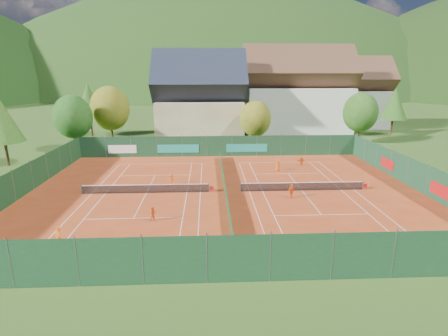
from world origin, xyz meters
TOP-DOWN VIEW (x-y plane):
  - ground at (0.00, 0.00)m, footprint 600.00×600.00m
  - clay_pad at (0.00, 0.00)m, footprint 40.00×32.00m
  - court_markings_left at (-8.00, 0.00)m, footprint 11.03×23.83m
  - court_markings_right at (8.00, 0.00)m, footprint 11.03×23.83m
  - tennis_net_left at (-7.85, 0.00)m, footprint 13.30×0.10m
  - tennis_net_right at (8.15, 0.00)m, footprint 13.30×0.10m
  - court_divider at (0.00, 0.00)m, footprint 0.03×28.80m
  - fence_north at (-0.46, 15.99)m, footprint 40.00×0.10m
  - fence_south at (0.00, -16.00)m, footprint 40.00×0.04m
  - fence_west at (-20.00, 0.00)m, footprint 0.04×32.00m
  - fence_east at (20.00, 0.05)m, footprint 0.09×32.00m
  - chalet at (-3.00, 30.00)m, footprint 16.20×12.00m
  - hotel_block_a at (16.00, 36.00)m, footprint 21.60×11.00m
  - hotel_block_b at (30.00, 44.00)m, footprint 17.28×10.00m
  - tree_west_front at (-22.00, 20.00)m, footprint 5.72×5.72m
  - tree_west_mid at (-18.00, 26.00)m, footprint 6.44×6.44m
  - tree_west_back at (-24.00, 34.00)m, footprint 5.60×5.60m
  - tree_center at (6.00, 22.00)m, footprint 5.01×5.01m
  - tree_east_front at (24.00, 24.00)m, footprint 5.72×5.72m
  - tree_east_mid at (34.00, 32.00)m, footprint 5.04×5.04m
  - tree_west_side at (-28.00, 12.00)m, footprint 5.04×5.04m
  - tree_east_back at (26.00, 40.00)m, footprint 7.15×7.15m
  - mountain_backdrop at (28.54, 233.48)m, footprint 820.00×530.00m
  - ball_hopper at (10.64, -12.04)m, footprint 0.34×0.34m
  - loose_ball_0 at (-10.36, -6.31)m, footprint 0.07×0.07m
  - loose_ball_1 at (5.17, -10.86)m, footprint 0.07×0.07m
  - loose_ball_2 at (-0.55, 2.02)m, footprint 0.07×0.07m
  - loose_ball_3 at (-6.03, 6.78)m, footprint 0.07×0.07m
  - player_left_near at (-12.10, -11.25)m, footprint 0.57×0.39m
  - player_left_mid at (-6.23, -7.17)m, footprint 0.70×0.58m
  - player_left_far at (-5.69, 2.39)m, footprint 0.93×0.61m
  - player_right_near at (6.33, -2.21)m, footprint 0.91×0.78m
  - player_right_far_a at (6.92, 7.54)m, footprint 0.83×0.71m
  - player_right_far_b at (10.51, 9.90)m, footprint 1.14×0.47m

SIDE VIEW (x-z plane):
  - mountain_backdrop at x=28.54m, z-range -160.64..81.36m
  - ground at x=0.00m, z-range -0.02..-0.02m
  - clay_pad at x=0.00m, z-range 0.00..0.01m
  - court_markings_left at x=-8.00m, z-range 0.01..0.01m
  - court_markings_right at x=8.00m, z-range 0.01..0.01m
  - loose_ball_0 at x=-10.36m, z-range 0.00..0.07m
  - loose_ball_1 at x=5.17m, z-range 0.00..0.07m
  - loose_ball_2 at x=-0.55m, z-range 0.00..0.07m
  - loose_ball_3 at x=-6.03m, z-range 0.00..0.07m
  - court_divider at x=0.00m, z-range 0.00..1.00m
  - tennis_net_left at x=-7.85m, z-range 0.00..1.02m
  - tennis_net_right at x=8.15m, z-range 0.00..1.02m
  - ball_hopper at x=10.64m, z-range 0.16..0.96m
  - player_right_far_b at x=10.51m, z-range 0.00..1.20m
  - player_left_mid at x=-6.23m, z-range 0.00..1.30m
  - player_left_far at x=-5.69m, z-range 0.00..1.35m
  - player_right_far_a at x=6.92m, z-range 0.00..1.45m
  - player_right_near at x=6.33m, z-range 0.00..1.47m
  - player_left_near at x=-12.10m, z-range 0.00..1.52m
  - fence_north at x=-0.46m, z-range -0.03..2.97m
  - fence_east at x=20.00m, z-range -0.02..2.98m
  - fence_south at x=0.00m, z-range 0.00..3.00m
  - fence_west at x=-20.00m, z-range 0.00..3.00m
  - tree_center at x=6.00m, z-range 0.92..8.52m
  - tree_west_front at x=-22.00m, z-range 1.05..9.74m
  - tree_east_front at x=24.00m, z-range 1.05..9.74m
  - tree_east_mid at x=34.00m, z-range 1.56..10.56m
  - tree_west_side at x=-28.00m, z-range 1.56..10.56m
  - tree_west_mid at x=-18.00m, z-range 1.18..10.96m
  - hotel_block_b at x=30.00m, z-range -1.13..14.37m
  - chalet at x=-3.00m, z-range -1.38..14.62m
  - tree_west_back at x=-24.00m, z-range 1.74..11.74m
  - tree_east_back at x=26.00m, z-range 1.31..12.18m
  - hotel_block_a at x=16.00m, z-range -1.24..16.01m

